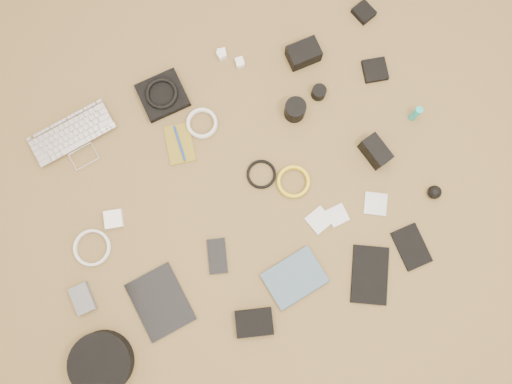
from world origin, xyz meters
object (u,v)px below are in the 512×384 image
object	(u,v)px
tablet	(160,302)
phone	(217,256)
headphone_case	(101,363)
dslr_camera	(304,54)
paperback	(306,296)
laptop	(78,144)

from	to	relation	value
tablet	phone	size ratio (longest dim) A/B	1.80
phone	headphone_case	xyz separation A→B (m)	(-0.47, -0.22, 0.02)
dslr_camera	phone	xyz separation A→B (m)	(-0.52, -0.61, -0.03)
paperback	dslr_camera	bearing A→B (deg)	-31.42
phone	dslr_camera	bearing A→B (deg)	60.99
tablet	phone	distance (m)	0.25
tablet	paperback	size ratio (longest dim) A/B	1.13
laptop	dslr_camera	size ratio (longest dim) A/B	2.66
tablet	headphone_case	bearing A→B (deg)	-161.79
laptop	paperback	bearing A→B (deg)	-63.35
tablet	phone	bearing A→B (deg)	10.71
laptop	headphone_case	bearing A→B (deg)	-110.54
laptop	headphone_case	distance (m)	0.77
laptop	tablet	size ratio (longest dim) A/B	1.38
laptop	paperback	xyz separation A→B (m)	(0.61, -0.76, -0.00)
laptop	tablet	xyz separation A→B (m)	(0.13, -0.63, -0.01)
tablet	dslr_camera	bearing A→B (deg)	32.30
dslr_camera	tablet	bearing A→B (deg)	-142.45
laptop	headphone_case	world-z (taller)	headphone_case
paperback	laptop	bearing A→B (deg)	25.23
dslr_camera	tablet	world-z (taller)	dslr_camera
headphone_case	paperback	bearing A→B (deg)	-0.29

